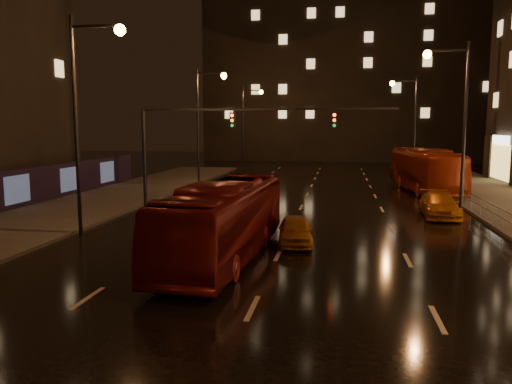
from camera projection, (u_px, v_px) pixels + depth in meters
ground at (299, 213)px, 29.71m from camera, size 140.00×140.00×0.00m
sidewalk_left at (42, 220)px, 27.02m from camera, size 7.00×70.00×0.15m
building_distant at (353, 43)px, 77.57m from camera, size 44.00×16.00×36.00m
traffic_signal at (215, 133)px, 29.92m from camera, size 15.31×0.32×6.20m
railing_right at (491, 208)px, 25.97m from camera, size 0.05×56.00×1.00m
bus_red at (224, 220)px, 19.23m from camera, size 3.07×10.82×2.98m
bus_curb at (425, 170)px, 39.28m from camera, size 4.20×12.38×3.38m
taxi_near at (295, 230)px, 21.73m from camera, size 1.79×3.70×1.22m
taxi_far at (439, 205)px, 28.34m from camera, size 2.01×4.70×1.35m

